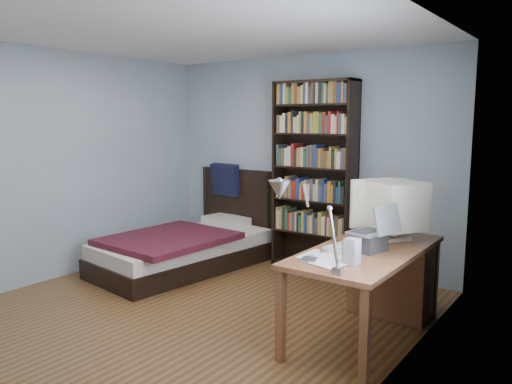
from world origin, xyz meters
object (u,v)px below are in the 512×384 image
keyboard (350,246)px  bookshelf (314,176)px  desk (386,273)px  laptop (371,238)px  crt_monitor (393,206)px  bed (188,246)px  soda_can (364,234)px  speaker (352,251)px  desk_lamp (290,200)px

keyboard → bookshelf: bearing=136.7°
desk → laptop: size_ratio=4.28×
bookshelf → crt_monitor: bearing=-36.1°
desk → bed: bed is taller
soda_can → bookshelf: (-1.13, 1.14, 0.31)m
crt_monitor → speaker: (0.05, -0.90, -0.19)m
crt_monitor → keyboard: crt_monitor is taller
keyboard → bed: bearing=173.3°
desk → bed: bearing=176.9°
laptop → bookshelf: 1.97m
bookshelf → bed: 1.71m
laptop → desk_lamp: 1.17m
crt_monitor → bookshelf: bearing=143.9°
bed → speaker: bearing=-21.9°
bookshelf → bed: size_ratio=0.99×
desk → speaker: size_ratio=8.64×
bed → laptop: bearing=-13.9°
speaker → soda_can: speaker is taller
soda_can → bed: bed is taller
desk_lamp → speaker: bearing=81.3°
keyboard → soda_can: size_ratio=4.33×
crt_monitor → bed: bearing=176.9°
desk_lamp → bed: desk_lamp is taller
bookshelf → speaker: bearing=-54.0°
laptop → speaker: (0.03, -0.41, -0.01)m
speaker → desk_lamp: bearing=-94.1°
crt_monitor → speaker: bearing=-87.0°
desk → bookshelf: (-1.26, 0.94, 0.68)m
keyboard → bed: 2.52m
speaker → bookshelf: (-1.35, 1.85, 0.27)m
desk → crt_monitor: size_ratio=2.58×
keyboard → bookshelf: size_ratio=0.22×
desk → crt_monitor: 0.60m
crt_monitor → laptop: bearing=-88.1°
keyboard → desk: bearing=85.4°
keyboard → soda_can: (-0.02, 0.30, 0.04)m
soda_can → bed: 2.46m
keyboard → bookshelf: (-1.15, 1.45, 0.35)m
laptop → desk_lamp: (-0.07, -1.09, 0.44)m
desk → bookshelf: 1.72m
desk → desk_lamp: 1.80m
laptop → bed: size_ratio=0.17×
desk → bed: 2.52m
crt_monitor → laptop: size_ratio=1.66×
crt_monitor → desk_lamp: bearing=-92.1°
crt_monitor → speaker: crt_monitor is taller
desk → soda_can: size_ratio=14.18×
desk_lamp → speaker: desk_lamp is taller
soda_can → desk_lamp: bearing=-85.4°
desk_lamp → bookshelf: (-1.24, 2.53, -0.17)m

